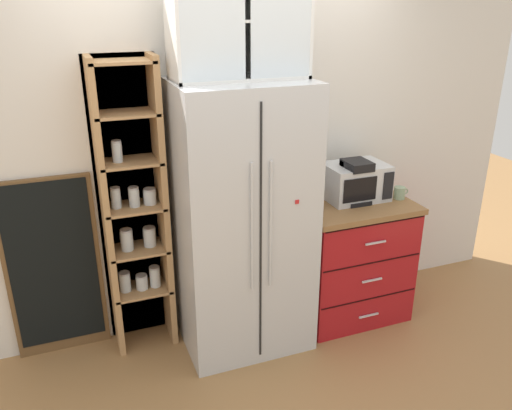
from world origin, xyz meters
TOP-DOWN VIEW (x-y plane):
  - ground_plane at (0.00, 0.00)m, footprint 10.50×10.50m
  - wall_back_cream at (0.00, 0.40)m, footprint 4.81×0.10m
  - refrigerator at (0.00, 0.01)m, footprint 0.85×0.69m
  - pantry_shelf_column at (-0.67, 0.27)m, footprint 0.44×0.30m
  - counter_cabinet at (0.86, 0.04)m, footprint 0.82×0.66m
  - microwave at (0.90, 0.09)m, footprint 0.44×0.33m
  - coffee_maker at (0.86, 0.04)m, footprint 0.17×0.20m
  - mug_navy at (0.55, 0.05)m, footprint 0.11×0.08m
  - mug_sage at (1.20, -0.03)m, footprint 0.12×0.08m
  - bottle_clear at (0.86, 0.07)m, footprint 0.07×0.07m
  - upper_cabinet at (0.00, 0.06)m, footprint 0.81×0.32m
  - chalkboard_menu at (-1.21, 0.33)m, footprint 0.60×0.04m

SIDE VIEW (x-z plane):
  - ground_plane at x=0.00m, z-range 0.00..0.00m
  - counter_cabinet at x=0.86m, z-range 0.00..0.92m
  - chalkboard_menu at x=-1.21m, z-range 0.00..1.26m
  - refrigerator at x=0.00m, z-range 0.00..1.83m
  - mug_navy at x=0.55m, z-range 0.92..1.00m
  - mug_sage at x=1.20m, z-range 0.92..1.01m
  - pantry_shelf_column at x=-0.67m, z-range 0.00..1.98m
  - bottle_clear at x=0.86m, z-range 0.90..1.19m
  - microwave at x=0.90m, z-range 0.92..1.18m
  - coffee_maker at x=0.86m, z-range 0.92..1.23m
  - wall_back_cream at x=0.00m, z-range 0.00..2.55m
  - upper_cabinet at x=0.00m, z-range 1.83..2.49m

